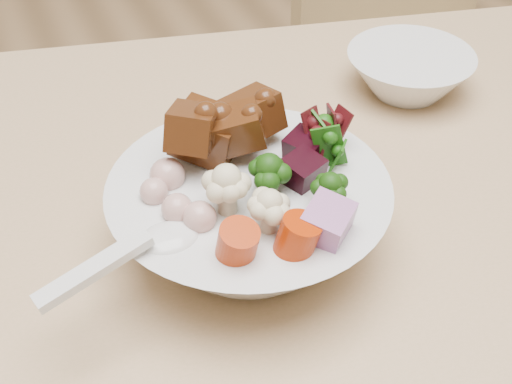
{
  "coord_description": "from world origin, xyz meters",
  "views": [
    {
      "loc": [
        -0.26,
        -0.38,
        1.09
      ],
      "look_at": [
        -0.1,
        0.02,
        0.73
      ],
      "focal_mm": 50.0,
      "sensor_mm": 36.0,
      "label": 1
    }
  ],
  "objects": [
    {
      "name": "side_bowl",
      "position": [
        0.15,
        0.19,
        0.69
      ],
      "size": [
        0.14,
        0.14,
        0.05
      ],
      "primitive_type": null,
      "color": "silver",
      "rests_on": "dining_table"
    },
    {
      "name": "chair_far",
      "position": [
        0.43,
        0.51,
        0.5
      ],
      "size": [
        0.46,
        0.46,
        0.88
      ],
      "rotation": [
        0.0,
        0.0,
        0.14
      ],
      "color": "tan",
      "rests_on": "ground"
    },
    {
      "name": "food_bowl",
      "position": [
        -0.1,
        0.03,
        0.71
      ],
      "size": [
        0.23,
        0.23,
        0.12
      ],
      "color": "silver",
      "rests_on": "dining_table"
    },
    {
      "name": "soup_spoon",
      "position": [
        -0.19,
        -0.01,
        0.73
      ],
      "size": [
        0.13,
        0.06,
        0.02
      ],
      "rotation": [
        0.0,
        0.0,
        0.25
      ],
      "color": "silver",
      "rests_on": "food_bowl"
    }
  ]
}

